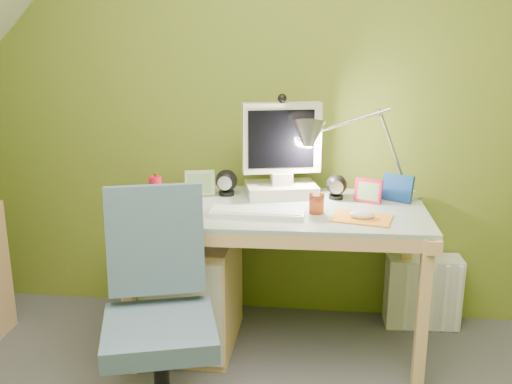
# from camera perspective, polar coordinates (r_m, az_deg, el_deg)

# --- Properties ---
(wall_back) EXTENTS (3.20, 0.01, 2.40)m
(wall_back) POSITION_cam_1_polar(r_m,az_deg,el_deg) (3.12, 1.35, 9.23)
(wall_back) COLOR olive
(wall_back) RESTS_ON floor
(desk) EXTENTS (1.39, 0.73, 0.73)m
(desk) POSITION_cam_1_polar(r_m,az_deg,el_deg) (2.92, 2.03, -8.24)
(desk) COLOR tan
(desk) RESTS_ON floor
(monitor) EXTENTS (0.45, 0.33, 0.55)m
(monitor) POSITION_cam_1_polar(r_m,az_deg,el_deg) (2.90, 2.47, 4.91)
(monitor) COLOR beige
(monitor) RESTS_ON desk
(speaker_left) EXTENTS (0.12, 0.12, 0.13)m
(speaker_left) POSITION_cam_1_polar(r_m,az_deg,el_deg) (2.96, -2.83, 0.93)
(speaker_left) COLOR black
(speaker_left) RESTS_ON desk
(speaker_right) EXTENTS (0.11, 0.11, 0.12)m
(speaker_right) POSITION_cam_1_polar(r_m,az_deg,el_deg) (2.92, 7.67, 0.50)
(speaker_right) COLOR black
(speaker_right) RESTS_ON desk
(keyboard) EXTENTS (0.42, 0.14, 0.02)m
(keyboard) POSITION_cam_1_polar(r_m,az_deg,el_deg) (2.67, 0.14, -1.98)
(keyboard) COLOR white
(keyboard) RESTS_ON desk
(mousepad) EXTENTS (0.29, 0.23, 0.01)m
(mousepad) POSITION_cam_1_polar(r_m,az_deg,el_deg) (2.66, 10.05, -2.47)
(mousepad) COLOR orange
(mousepad) RESTS_ON desk
(mouse) EXTENTS (0.12, 0.08, 0.04)m
(mouse) POSITION_cam_1_polar(r_m,az_deg,el_deg) (2.65, 10.06, -2.15)
(mouse) COLOR silver
(mouse) RESTS_ON mousepad
(amber_tumbler) EXTENTS (0.08, 0.08, 0.09)m
(amber_tumbler) POSITION_cam_1_polar(r_m,az_deg,el_deg) (2.70, 5.78, -1.11)
(amber_tumbler) COLOR maroon
(amber_tumbler) RESTS_ON desk
(candle_cluster) EXTENTS (0.16, 0.14, 0.11)m
(candle_cluster) POSITION_cam_1_polar(r_m,az_deg,el_deg) (2.90, -9.77, 0.19)
(candle_cluster) COLOR red
(candle_cluster) RESTS_ON desk
(photo_frame_red) EXTENTS (0.13, 0.07, 0.11)m
(photo_frame_red) POSITION_cam_1_polar(r_m,az_deg,el_deg) (2.89, 10.64, 0.12)
(photo_frame_red) COLOR red
(photo_frame_red) RESTS_ON desk
(photo_frame_blue) EXTENTS (0.14, 0.09, 0.13)m
(photo_frame_blue) POSITION_cam_1_polar(r_m,az_deg,el_deg) (2.94, 13.32, 0.40)
(photo_frame_blue) COLOR navy
(photo_frame_blue) RESTS_ON desk
(photo_frame_green) EXTENTS (0.15, 0.05, 0.13)m
(photo_frame_green) POSITION_cam_1_polar(r_m,az_deg,el_deg) (2.97, -5.37, 0.86)
(photo_frame_green) COLOR #9BB47B
(photo_frame_green) RESTS_ON desk
(desk_lamp) EXTENTS (0.62, 0.31, 0.64)m
(desk_lamp) POSITION_cam_1_polar(r_m,az_deg,el_deg) (2.89, 11.43, 5.49)
(desk_lamp) COLOR silver
(desk_lamp) RESTS_ON desk
(task_chair) EXTENTS (0.60, 0.60, 0.86)m
(task_chair) POSITION_cam_1_polar(r_m,az_deg,el_deg) (2.36, -9.18, -12.89)
(task_chair) COLOR #465D73
(task_chair) RESTS_ON floor
(radiator) EXTENTS (0.39, 0.18, 0.38)m
(radiator) POSITION_cam_1_polar(r_m,az_deg,el_deg) (3.32, 15.59, -9.10)
(radiator) COLOR silver
(radiator) RESTS_ON floor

